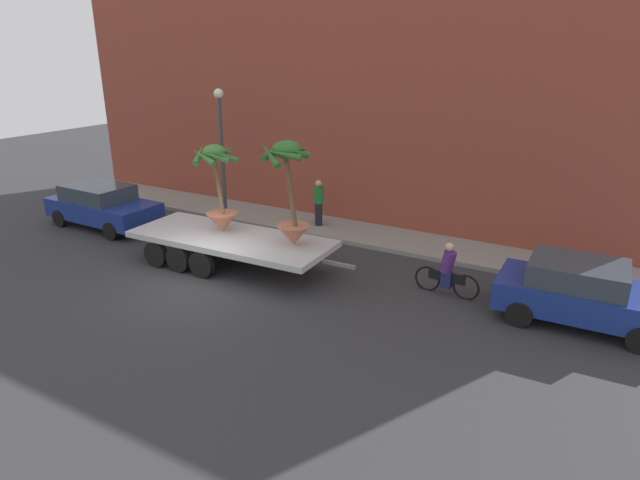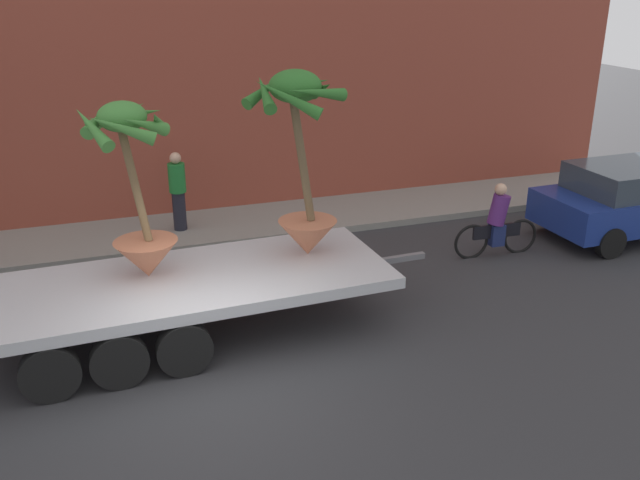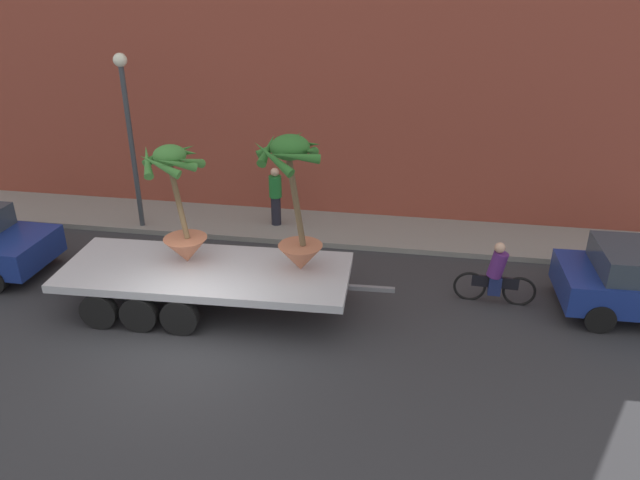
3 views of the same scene
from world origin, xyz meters
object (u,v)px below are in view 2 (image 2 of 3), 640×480
potted_palm_middle (301,165)px  parked_car (631,199)px  potted_palm_rear (137,198)px  cyclist (497,224)px  pedestrian_near_gate (178,190)px  flatbed_trailer (169,293)px

potted_palm_middle → parked_car: potted_palm_middle is taller
potted_palm_rear → cyclist: (6.97, 1.03, -1.58)m
pedestrian_near_gate → cyclist: bearing=-28.4°
flatbed_trailer → potted_palm_rear: 1.53m
potted_palm_rear → potted_palm_middle: 2.58m
flatbed_trailer → parked_car: parked_car is taller
flatbed_trailer → cyclist: bearing=10.9°
potted_palm_middle → parked_car: bearing=7.7°
cyclist → parked_car: (3.31, 0.05, 0.16)m
parked_car → potted_palm_middle: bearing=-172.3°
flatbed_trailer → parked_car: size_ratio=1.83×
potted_palm_rear → parked_car: size_ratio=0.67×
cyclist → pedestrian_near_gate: 6.68m
cyclist → parked_car: bearing=0.9°
potted_palm_rear → cyclist: bearing=8.4°
potted_palm_rear → cyclist: potted_palm_rear is taller
parked_car → pedestrian_near_gate: size_ratio=2.37×
flatbed_trailer → cyclist: 6.78m
potted_palm_middle → parked_car: 7.98m
potted_palm_middle → pedestrian_near_gate: bearing=109.3°
potted_palm_middle → cyclist: potted_palm_middle is taller
potted_palm_rear → pedestrian_near_gate: bearing=75.3°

